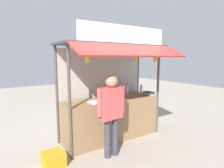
% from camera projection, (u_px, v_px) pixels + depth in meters
% --- Properties ---
extents(ground_plane, '(20.00, 20.00, 0.00)m').
position_uv_depth(ground_plane, '(112.00, 138.00, 4.48)').
color(ground_plane, '#9E9384').
extents(stall_counter, '(2.32, 0.69, 0.96)m').
position_uv_depth(stall_counter, '(112.00, 118.00, 4.41)').
color(stall_counter, olive).
rests_on(stall_counter, ground).
extents(stall_structure, '(2.52, 1.51, 2.57)m').
position_uv_depth(stall_structure, '(110.00, 74.00, 4.33)').
color(stall_structure, '#4C4742').
rests_on(stall_structure, ground).
extents(water_bottle_far_right, '(0.07, 0.07, 0.26)m').
position_uv_depth(water_bottle_far_right, '(141.00, 90.00, 4.83)').
color(water_bottle_far_right, silver).
rests_on(water_bottle_far_right, stall_counter).
extents(water_bottle_left, '(0.07, 0.07, 0.23)m').
position_uv_depth(water_bottle_left, '(99.00, 94.00, 4.29)').
color(water_bottle_left, silver).
rests_on(water_bottle_left, stall_counter).
extents(water_bottle_mid_right, '(0.08, 0.08, 0.27)m').
position_uv_depth(water_bottle_mid_right, '(110.00, 92.00, 4.53)').
color(water_bottle_mid_right, silver).
rests_on(water_bottle_mid_right, stall_counter).
extents(water_bottle_back_right, '(0.09, 0.09, 0.31)m').
position_uv_depth(water_bottle_back_right, '(127.00, 89.00, 4.82)').
color(water_bottle_back_right, silver).
rests_on(water_bottle_back_right, stall_counter).
extents(magazine_stack_back_left, '(0.23, 0.31, 0.03)m').
position_uv_depth(magazine_stack_back_left, '(95.00, 103.00, 3.90)').
color(magazine_stack_back_left, orange).
rests_on(magazine_stack_back_left, stall_counter).
extents(magazine_stack_front_left, '(0.20, 0.30, 0.09)m').
position_uv_depth(magazine_stack_front_left, '(149.00, 93.00, 4.75)').
color(magazine_stack_front_left, green).
rests_on(magazine_stack_front_left, stall_counter).
extents(banana_bunch_rightmost, '(0.10, 0.10, 0.26)m').
position_uv_depth(banana_bunch_rightmost, '(87.00, 59.00, 3.39)').
color(banana_bunch_rightmost, '#332D23').
extents(banana_bunch_inner_left, '(0.11, 0.11, 0.27)m').
position_uv_depth(banana_bunch_inner_left, '(155.00, 59.00, 4.36)').
color(banana_bunch_inner_left, '#332D23').
extents(banana_bunch_inner_right, '(0.10, 0.10, 0.25)m').
position_uv_depth(banana_bunch_inner_right, '(136.00, 58.00, 4.02)').
color(banana_bunch_inner_right, '#332D23').
extents(vendor_person, '(0.61, 0.25, 1.60)m').
position_uv_depth(vendor_person, '(111.00, 108.00, 3.51)').
color(vendor_person, '#383842').
rests_on(vendor_person, ground).
extents(plastic_crate, '(0.37, 0.37, 0.25)m').
position_uv_depth(plastic_crate, '(54.00, 159.00, 3.29)').
color(plastic_crate, orange).
rests_on(plastic_crate, ground).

